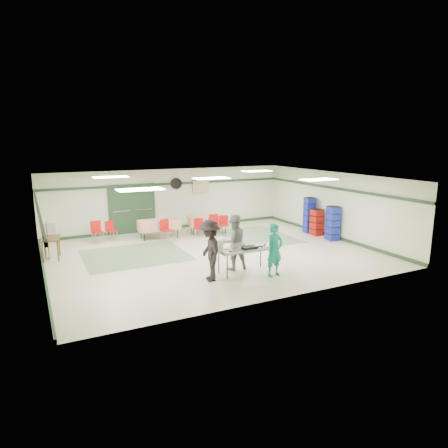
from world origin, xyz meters
name	(u,v)px	position (x,y,z in m)	size (l,w,h in m)	color
floor	(212,254)	(0.00, 0.00, 0.00)	(11.00, 11.00, 0.00)	beige
ceiling	(211,178)	(0.00, 0.00, 2.70)	(11.00, 11.00, 0.00)	silver
wall_back	(170,199)	(0.00, 4.50, 1.35)	(11.00, 11.00, 0.00)	beige
wall_front	(287,247)	(0.00, -4.50, 1.35)	(11.00, 11.00, 0.00)	beige
wall_left	(39,232)	(-5.50, 0.00, 1.35)	(9.00, 9.00, 0.00)	beige
wall_right	(334,205)	(5.50, 0.00, 1.35)	(9.00, 9.00, 0.00)	beige
trim_back	(170,184)	(0.00, 4.47, 2.05)	(11.00, 0.06, 0.10)	#203C24
baseboard_back	(171,228)	(0.00, 4.47, 0.06)	(11.00, 0.06, 0.12)	#203C24
trim_left	(38,208)	(-5.47, 0.00, 2.05)	(9.00, 0.06, 0.10)	#203C24
baseboard_left	(44,275)	(-5.47, 0.00, 0.06)	(9.00, 0.06, 0.12)	#203C24
trim_right	(334,188)	(5.47, 0.00, 2.05)	(9.00, 0.06, 0.10)	#203C24
baseboard_right	(331,236)	(5.47, 0.00, 0.06)	(9.00, 0.06, 0.12)	#203C24
green_patch_a	(135,255)	(-2.50, 1.00, 0.00)	(3.50, 3.00, 0.01)	#65825F
green_patch_b	(258,236)	(2.80, 1.50, 0.00)	(2.50, 3.50, 0.01)	#65825F
double_door_left	(121,210)	(-2.20, 4.44, 1.05)	(0.90, 0.06, 2.10)	#949794
double_door_right	(143,208)	(-1.25, 4.44, 1.05)	(0.90, 0.06, 2.10)	#949794
door_frame	(132,209)	(-1.73, 4.42, 1.05)	(2.00, 0.03, 2.15)	#203C24
wall_fan	(176,184)	(0.30, 4.44, 2.05)	(0.50, 0.50, 0.10)	black
scroll_banner	(201,187)	(1.50, 4.44, 1.85)	(0.80, 0.02, 0.60)	#DBB689
serving_table	(245,250)	(0.02, -2.33, 0.71)	(1.71, 0.70, 0.76)	#B2B1AD
sheet_tray_right	(262,246)	(0.65, -2.33, 0.77)	(0.62, 0.47, 0.02)	silver
sheet_tray_mid	(241,247)	(-0.02, -2.18, 0.77)	(0.58, 0.44, 0.02)	silver
sheet_tray_left	(231,252)	(-0.52, -2.47, 0.77)	(0.54, 0.41, 0.02)	silver
baking_pan	(249,247)	(0.15, -2.39, 0.80)	(0.48, 0.30, 0.08)	black
foam_box_stack	(218,246)	(-0.84, -2.29, 0.94)	(0.22, 0.20, 0.36)	white
volunteer_teal	(275,250)	(0.68, -2.96, 0.79)	(0.58, 0.38, 1.59)	#148D7B
volunteer_grey	(234,242)	(-0.10, -1.87, 0.87)	(0.84, 0.66, 1.73)	gray
volunteer_dark	(210,251)	(-1.19, -2.46, 0.89)	(1.14, 0.66, 1.77)	black
dining_table_a	(208,220)	(1.22, 3.04, 0.57)	(1.77, 1.00, 0.77)	red
dining_table_b	(159,225)	(-0.98, 3.04, 0.57)	(1.69, 0.81, 0.77)	red
chair_a	(215,223)	(1.26, 2.48, 0.55)	(0.42, 0.42, 0.89)	red
chair_b	(199,226)	(0.53, 2.46, 0.48)	(0.49, 0.49, 0.79)	red
chair_c	(224,223)	(1.69, 2.46, 0.50)	(0.47, 0.47, 0.82)	red
chair_d	(166,228)	(-0.88, 2.47, 0.53)	(0.52, 0.52, 0.87)	red
chair_loose_a	(111,229)	(-2.84, 3.51, 0.49)	(0.47, 0.48, 0.80)	red
chair_loose_b	(97,230)	(-3.41, 3.32, 0.54)	(0.48, 0.48, 0.88)	red
crate_stack_blue_a	(309,215)	(5.15, 1.10, 0.77)	(0.40, 0.40, 1.55)	navy
crate_stack_red	(317,222)	(5.15, 0.59, 0.56)	(0.43, 0.43, 1.12)	#9E120F
crate_stack_blue_b	(333,223)	(5.15, -0.39, 0.69)	(0.43, 0.43, 1.39)	navy
printer_table	(50,241)	(-5.15, 1.82, 0.64)	(0.69, 0.97, 0.74)	brown
office_printer	(48,228)	(-5.15, 2.47, 0.95)	(0.52, 0.45, 0.41)	#BCBCB7
broom	(48,239)	(-5.23, 1.93, 0.68)	(0.03, 0.03, 1.30)	brown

